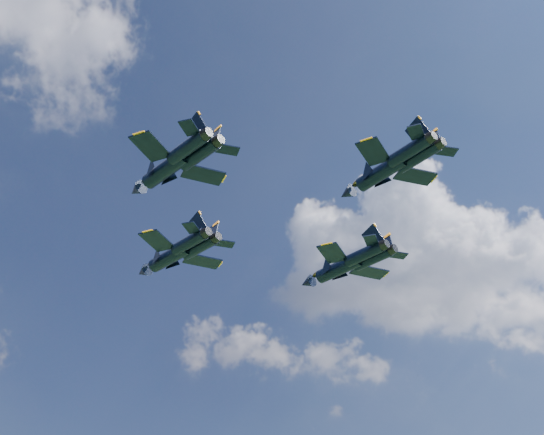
{
  "coord_description": "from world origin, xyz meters",
  "views": [
    {
      "loc": [
        -43.22,
        -51.91,
        12.21
      ],
      "look_at": [
        -0.24,
        4.59,
        57.79
      ],
      "focal_mm": 45.0,
      "sensor_mm": 36.0,
      "label": 1
    }
  ],
  "objects_px": {
    "jet_lead": "(168,258)",
    "jet_left": "(164,170)",
    "jet_right": "(336,269)",
    "jet_slot": "(378,174)"
  },
  "relations": [
    {
      "from": "jet_left",
      "to": "jet_right",
      "type": "relative_size",
      "value": 0.96
    },
    {
      "from": "jet_left",
      "to": "jet_right",
      "type": "bearing_deg",
      "value": 0.37
    },
    {
      "from": "jet_right",
      "to": "jet_slot",
      "type": "relative_size",
      "value": 1.13
    },
    {
      "from": "jet_slot",
      "to": "jet_lead",
      "type": "bearing_deg",
      "value": 100.21
    },
    {
      "from": "jet_slot",
      "to": "jet_right",
      "type": "bearing_deg",
      "value": 58.27
    },
    {
      "from": "jet_lead",
      "to": "jet_slot",
      "type": "xyz_separation_m",
      "value": [
        7.69,
        -33.72,
        -1.71
      ]
    },
    {
      "from": "jet_lead",
      "to": "jet_left",
      "type": "height_order",
      "value": "jet_lead"
    },
    {
      "from": "jet_left",
      "to": "jet_right",
      "type": "height_order",
      "value": "jet_left"
    },
    {
      "from": "jet_lead",
      "to": "jet_left",
      "type": "relative_size",
      "value": 1.09
    },
    {
      "from": "jet_lead",
      "to": "jet_left",
      "type": "bearing_deg",
      "value": -128.96
    }
  ]
}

